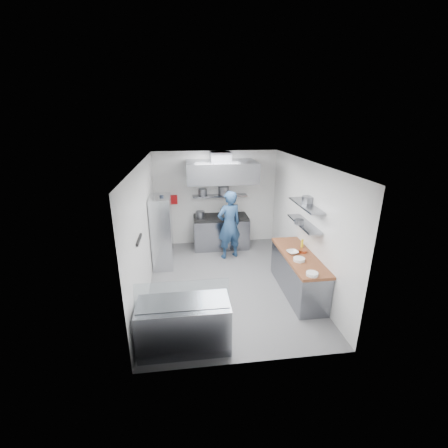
{
  "coord_description": "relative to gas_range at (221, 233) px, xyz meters",
  "views": [
    {
      "loc": [
        -0.87,
        -6.17,
        3.66
      ],
      "look_at": [
        0.0,
        0.6,
        1.25
      ],
      "focal_mm": 24.0,
      "sensor_mm": 36.0,
      "label": 1
    }
  ],
  "objects": [
    {
      "name": "prep_counter_base",
      "position": [
        1.38,
        -2.7,
        -0.03
      ],
      "size": [
        0.62,
        2.0,
        0.84
      ],
      "primitive_type": "cube",
      "color": "gray",
      "rests_on": "floor"
    },
    {
      "name": "red_firebox",
      "position": [
        -1.35,
        0.34,
        0.97
      ],
      "size": [
        0.22,
        0.1,
        0.26
      ],
      "primitive_type": "cube",
      "color": "#A80D10",
      "rests_on": "wall_back"
    },
    {
      "name": "display_glass",
      "position": [
        -1.1,
        -4.22,
        0.62
      ],
      "size": [
        1.47,
        0.19,
        0.42
      ],
      "primitive_type": "cube",
      "rotation": [
        -0.38,
        0.0,
        0.0
      ],
      "color": "silver",
      "rests_on": "display_case"
    },
    {
      "name": "stock_pot_mid",
      "position": [
        0.16,
        -0.04,
        0.63
      ],
      "size": [
        0.38,
        0.38,
        0.24
      ],
      "primitive_type": "cylinder",
      "color": "slate",
      "rests_on": "cooktop"
    },
    {
      "name": "plate_stack_b",
      "position": [
        1.27,
        -2.97,
        0.48
      ],
      "size": [
        0.24,
        0.24,
        0.06
      ],
      "primitive_type": "cylinder",
      "color": "white",
      "rests_on": "prep_counter_top"
    },
    {
      "name": "wall_shelf_lower",
      "position": [
        1.54,
        -2.4,
        1.05
      ],
      "size": [
        0.3,
        1.3,
        0.04
      ],
      "primitive_type": "cube",
      "color": "gray",
      "rests_on": "wall_right"
    },
    {
      "name": "plate_stack_a",
      "position": [
        1.29,
        -3.58,
        0.48
      ],
      "size": [
        0.22,
        0.22,
        0.06
      ],
      "primitive_type": "cylinder",
      "color": "white",
      "rests_on": "prep_counter_top"
    },
    {
      "name": "extractor_hood",
      "position": [
        0.0,
        -0.18,
        1.85
      ],
      "size": [
        1.9,
        1.15,
        0.55
      ],
      "primitive_type": "cube",
      "color": "gray",
      "rests_on": "wall_back"
    },
    {
      "name": "display_case",
      "position": [
        -1.1,
        -4.1,
        -0.03
      ],
      "size": [
        1.5,
        0.7,
        0.85
      ],
      "primitive_type": "cube",
      "color": "gray",
      "rests_on": "floor"
    },
    {
      "name": "wall_right",
      "position": [
        1.7,
        -2.1,
        0.95
      ],
      "size": [
        2.8,
        5.0,
        0.02
      ],
      "primitive_type": "cube",
      "rotation": [
        1.57,
        0.0,
        -1.57
      ],
      "color": "white",
      "rests_on": "floor"
    },
    {
      "name": "wall_shelf_upper",
      "position": [
        1.54,
        -2.4,
        1.47
      ],
      "size": [
        0.3,
        1.3,
        0.04
      ],
      "primitive_type": "cube",
      "color": "gray",
      "rests_on": "wall_right"
    },
    {
      "name": "wall_left",
      "position": [
        -1.9,
        -2.1,
        0.95
      ],
      "size": [
        2.8,
        5.0,
        0.02
      ],
      "primitive_type": "cube",
      "rotation": [
        1.57,
        0.0,
        1.57
      ],
      "color": "white",
      "rests_on": "floor"
    },
    {
      "name": "floor",
      "position": [
        -0.1,
        -2.1,
        -0.45
      ],
      "size": [
        5.0,
        5.0,
        0.0
      ],
      "primitive_type": "plane",
      "color": "#575759",
      "rests_on": "ground"
    },
    {
      "name": "rack_bin_b",
      "position": [
        -1.63,
        -0.6,
        0.85
      ],
      "size": [
        0.15,
        0.19,
        0.17
      ],
      "primitive_type": "cube",
      "color": "yellow",
      "rests_on": "wire_rack"
    },
    {
      "name": "hood_duct",
      "position": [
        0.0,
        0.05,
        2.23
      ],
      "size": [
        0.55,
        0.55,
        0.24
      ],
      "primitive_type": "cube",
      "color": "slate",
      "rests_on": "extractor_hood"
    },
    {
      "name": "cooktop",
      "position": [
        0.0,
        0.0,
        0.48
      ],
      "size": [
        1.57,
        0.78,
        0.06
      ],
      "primitive_type": "cube",
      "color": "black",
      "rests_on": "gas_range"
    },
    {
      "name": "prep_counter_top",
      "position": [
        1.38,
        -2.7,
        0.42
      ],
      "size": [
        0.65,
        2.04,
        0.06
      ],
      "primitive_type": "cube",
      "color": "brown",
      "rests_on": "prep_counter_base"
    },
    {
      "name": "mixing_bowl",
      "position": [
        1.25,
        -2.61,
        0.48
      ],
      "size": [
        0.28,
        0.28,
        0.06
      ],
      "primitive_type": "imported",
      "rotation": [
        0.0,
        0.0,
        0.15
      ],
      "color": "white",
      "rests_on": "prep_counter_top"
    },
    {
      "name": "knife_strip",
      "position": [
        -1.88,
        -3.0,
        1.1
      ],
      "size": [
        0.04,
        0.55,
        0.05
      ],
      "primitive_type": "cube",
      "color": "black",
      "rests_on": "wall_left"
    },
    {
      "name": "squeeze_bottle",
      "position": [
        1.58,
        -2.3,
        0.54
      ],
      "size": [
        0.06,
        0.06,
        0.18
      ],
      "primitive_type": "cylinder",
      "color": "yellow",
      "rests_on": "prep_counter_top"
    },
    {
      "name": "shelf_pot_b",
      "position": [
        0.13,
        0.37,
        1.2
      ],
      "size": [
        0.31,
        0.31,
        0.22
      ],
      "primitive_type": "cylinder",
      "color": "slate",
      "rests_on": "over_range_shelf"
    },
    {
      "name": "over_range_shelf",
      "position": [
        0.0,
        0.24,
        1.07
      ],
      "size": [
        1.6,
        0.3,
        0.04
      ],
      "primitive_type": "cube",
      "color": "gray",
      "rests_on": "wall_back"
    },
    {
      "name": "gas_range",
      "position": [
        0.0,
        0.0,
        0.0
      ],
      "size": [
        1.6,
        0.8,
        0.9
      ],
      "primitive_type": "cube",
      "color": "gray",
      "rests_on": "floor"
    },
    {
      "name": "ceiling",
      "position": [
        -0.1,
        -2.1,
        2.35
      ],
      "size": [
        5.0,
        5.0,
        0.0
      ],
      "primitive_type": "plane",
      "rotation": [
        3.14,
        0.0,
        0.0
      ],
      "color": "silver",
      "rests_on": "wall_back"
    },
    {
      "name": "chef",
      "position": [
        0.14,
        -0.74,
        0.49
      ],
      "size": [
        0.8,
        0.65,
        1.89
      ],
      "primitive_type": "imported",
      "rotation": [
        0.0,
        0.0,
        3.48
      ],
      "color": "navy",
      "rests_on": "floor"
    },
    {
      "name": "shelf_pot_a",
      "position": [
        -0.5,
        0.32,
        1.18
      ],
      "size": [
        0.25,
        0.25,
        0.18
      ],
      "primitive_type": "cylinder",
      "color": "slate",
      "rests_on": "over_range_shelf"
    },
    {
      "name": "stock_pot_left",
      "position": [
        -0.6,
        -0.07,
        0.61
      ],
      "size": [
        0.26,
        0.26,
        0.2
      ],
      "primitive_type": "cylinder",
      "color": "slate",
      "rests_on": "cooktop"
    },
    {
      "name": "rack_bin_a",
      "position": [
        -1.63,
        -1.09,
        0.35
      ],
      "size": [
        0.17,
        0.21,
        0.19
      ],
      "primitive_type": "cube",
      "color": "white",
      "rests_on": "wire_rack"
    },
    {
      "name": "wire_rack",
      "position": [
        -1.63,
        -0.98,
        0.48
      ],
      "size": [
        0.5,
        0.9,
        1.85
      ],
      "primitive_type": "cube",
      "color": "silver",
      "rests_on": "floor"
    },
    {
      "name": "copper_pan",
      "position": [
        1.49,
        -2.59,
        0.48
      ],
      "size": [
        0.17,
        0.17,
        0.06
      ],
      "primitive_type": "cylinder",
      "color": "#D8693D",
      "rests_on": "prep_counter_top"
    },
    {
      "name": "shelf_pot_d",
      "position": [
        1.62,
        -2.29,
        1.56
      ],
      "size": [
        0.26,
        0.26,
        0.14
      ],
      "primitive_type": "cylinder",
      "color": "slate",
      "rests_on": "wall_shelf_upper"
    },
    {
      "name": "shelf_pot_c",
      "position": [
        1.4,
        -2.47,
        1.12
      ],
      "size": [
        0.2,
        0.2,
        0.1
      ],
      "primitive_type": "cylinder",
      "color": "slate",
      "rests_on": "wall_shelf_lower"
    },
    {
      "name": "rack_jar",
      "position": [
        -1.58,
        -1.01,
        1.35
      ],
      "size": [
        0.1,
        0.1,
        0.18
      ],
      "primitive_type": "cylinder",
      "color": "black",
      "rests_on": "wire_rack"
    },
    {
      "name": "wall_front",
      "position": [
        -0.1,
        -4.6,
        0.95
      ],
      "size": [
        3.6,
        2.8,
        0.02
      ],
      "primitive_type": "cube",
      "rotation": [
        -1.57,
        0.0,
        0.0
      ],
      "color": "white",
      "rests_on": "floor"
    },
    {
      "name": "wall_back",
      "position": [
        -0.1,
        0.4,
        0.95
      ],
      "size": [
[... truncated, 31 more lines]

